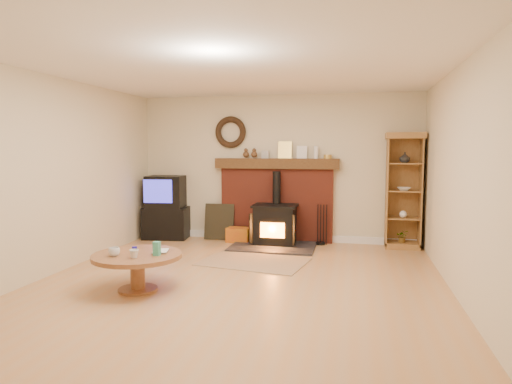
% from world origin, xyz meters
% --- Properties ---
extents(ground, '(5.50, 5.50, 0.00)m').
position_xyz_m(ground, '(0.00, 0.00, 0.00)').
color(ground, tan).
rests_on(ground, ground).
extents(room_shell, '(5.02, 5.52, 2.61)m').
position_xyz_m(room_shell, '(-0.02, 0.09, 1.72)').
color(room_shell, beige).
rests_on(room_shell, ground).
extents(chimney_breast, '(2.20, 0.22, 1.78)m').
position_xyz_m(chimney_breast, '(0.00, 2.67, 0.80)').
color(chimney_breast, maroon).
rests_on(chimney_breast, ground).
extents(wood_stove, '(1.40, 1.00, 1.26)m').
position_xyz_m(wood_stove, '(0.04, 2.27, 0.34)').
color(wood_stove, black).
rests_on(wood_stove, ground).
extents(area_rug, '(1.64, 1.26, 0.01)m').
position_xyz_m(area_rug, '(-0.05, 1.06, 0.01)').
color(area_rug, brown).
rests_on(area_rug, ground).
extents(tv_unit, '(0.85, 0.64, 1.16)m').
position_xyz_m(tv_unit, '(-2.03, 2.47, 0.55)').
color(tv_unit, black).
rests_on(tv_unit, ground).
extents(curio_cabinet, '(0.61, 0.44, 1.91)m').
position_xyz_m(curio_cabinet, '(2.16, 2.55, 0.96)').
color(curio_cabinet, brown).
rests_on(curio_cabinet, ground).
extents(firelog_box, '(0.44, 0.30, 0.26)m').
position_xyz_m(firelog_box, '(-0.62, 2.40, 0.13)').
color(firelog_box, gold).
rests_on(firelog_box, ground).
extents(leaning_painting, '(0.55, 0.15, 0.65)m').
position_xyz_m(leaning_painting, '(-1.03, 2.55, 0.33)').
color(leaning_painting, black).
rests_on(leaning_painting, ground).
extents(fire_tools, '(0.19, 0.16, 0.70)m').
position_xyz_m(fire_tools, '(0.82, 2.50, 0.16)').
color(fire_tools, black).
rests_on(fire_tools, ground).
extents(coffee_table, '(1.03, 1.03, 0.60)m').
position_xyz_m(coffee_table, '(-1.08, -0.55, 0.36)').
color(coffee_table, brown).
rests_on(coffee_table, ground).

